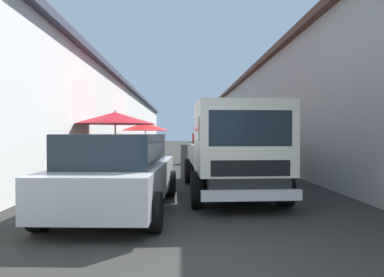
% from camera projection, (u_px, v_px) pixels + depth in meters
% --- Properties ---
extents(ground, '(90.00, 90.00, 0.00)m').
position_uv_depth(ground, '(186.00, 161.00, 16.54)').
color(ground, '#282826').
extents(building_left_whitewash, '(49.80, 7.50, 4.55)m').
position_uv_depth(building_left_whitewash, '(64.00, 120.00, 18.50)').
color(building_left_whitewash, silver).
rests_on(building_left_whitewash, ground).
extents(building_right_concrete, '(49.80, 7.50, 4.94)m').
position_uv_depth(building_right_concrete, '(303.00, 117.00, 19.00)').
color(building_right_concrete, gray).
rests_on(building_right_concrete, ground).
extents(fruit_stall_near_left, '(2.68, 2.68, 2.17)m').
position_uv_depth(fruit_stall_near_left, '(234.00, 127.00, 10.10)').
color(fruit_stall_near_left, '#9E9EA3').
rests_on(fruit_stall_near_left, ground).
extents(fruit_stall_far_right, '(2.77, 2.77, 2.27)m').
position_uv_depth(fruit_stall_far_right, '(115.00, 123.00, 10.78)').
color(fruit_stall_far_right, '#9E9EA3').
rests_on(fruit_stall_far_right, ground).
extents(fruit_stall_near_right, '(2.62, 2.62, 2.16)m').
position_uv_depth(fruit_stall_near_right, '(145.00, 129.00, 17.14)').
color(fruit_stall_near_right, '#9E9EA3').
rests_on(fruit_stall_near_right, ground).
extents(hatchback_car, '(4.00, 2.10, 1.45)m').
position_uv_depth(hatchback_car, '(119.00, 172.00, 5.95)').
color(hatchback_car, '#ADAFB5').
rests_on(hatchback_car, ground).
extents(delivery_truck, '(4.97, 2.08, 2.08)m').
position_uv_depth(delivery_truck, '(234.00, 153.00, 6.89)').
color(delivery_truck, black).
rests_on(delivery_truck, ground).
extents(vendor_by_crates, '(0.55, 0.46, 1.70)m').
position_uv_depth(vendor_by_crates, '(197.00, 143.00, 15.56)').
color(vendor_by_crates, '#232328').
rests_on(vendor_by_crates, ground).
extents(parked_scooter, '(1.69, 0.41, 1.14)m').
position_uv_depth(parked_scooter, '(242.00, 158.00, 12.86)').
color(parked_scooter, black).
rests_on(parked_scooter, ground).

